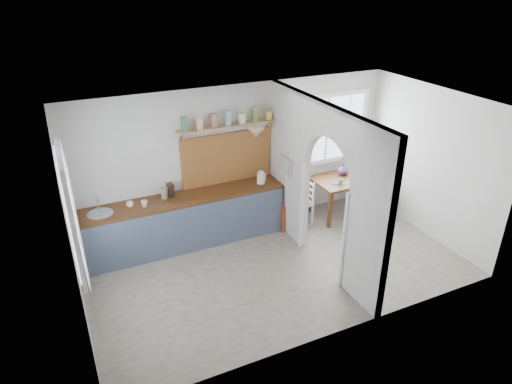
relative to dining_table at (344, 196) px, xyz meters
name	(u,v)px	position (x,y,z in m)	size (l,w,h in m)	color
floor	(278,268)	(-1.98, -1.09, -0.37)	(5.80, 3.20, 0.01)	gray
ceiling	(282,108)	(-1.98, -1.09, 2.23)	(5.80, 3.20, 0.01)	#BBB7A7
walls	(280,195)	(-1.98, -1.09, 0.93)	(5.81, 3.21, 2.60)	#BBB7A7
partition	(319,176)	(-1.28, -1.03, 1.08)	(0.12, 3.20, 2.60)	#BBB7A7
kitchen_window	(68,213)	(-4.85, -1.09, 1.28)	(0.10, 1.16, 1.50)	white
nook_window	(327,129)	(-0.18, 0.47, 1.23)	(1.76, 0.10, 1.30)	white
counter	(183,220)	(-3.11, 0.24, 0.08)	(3.50, 0.60, 0.90)	#502C16
sink	(100,214)	(-4.41, 0.21, 0.52)	(0.40, 0.40, 0.02)	#B1B8C2
backsplash	(227,158)	(-2.18, 0.49, 0.98)	(1.65, 0.03, 0.90)	brown
shelf	(228,123)	(-2.18, 0.40, 1.63)	(1.75, 0.20, 0.21)	#A48246
pendant_lamp	(256,133)	(-1.83, 0.06, 1.51)	(0.26, 0.26, 0.16)	beige
utensil_rail	(287,158)	(-1.37, -0.19, 1.08)	(0.02, 0.02, 0.50)	#B1B8C2
dining_table	(344,196)	(0.00, 0.00, 0.00)	(1.20, 0.80, 0.75)	#502C16
chair_left	(300,201)	(-0.91, 0.08, 0.05)	(0.39, 0.39, 0.84)	silver
chair_right	(379,186)	(0.84, 0.00, 0.05)	(0.38, 0.38, 0.84)	silver
kettle	(261,177)	(-1.68, 0.18, 0.64)	(0.19, 0.15, 0.22)	white
mug_a	(144,204)	(-3.73, 0.16, 0.58)	(0.11, 0.11, 0.10)	silver
mug_b	(130,204)	(-3.94, 0.25, 0.57)	(0.11, 0.11, 0.09)	white
knife_block	(170,190)	(-3.25, 0.36, 0.63)	(0.10, 0.14, 0.21)	#342417
jar	(164,193)	(-3.36, 0.32, 0.62)	(0.11, 0.11, 0.18)	#756D58
towel_magenta	(282,218)	(-1.40, -0.12, -0.10)	(0.02, 0.03, 0.57)	#B0163D
towel_orange	(283,221)	(-1.40, -0.16, -0.12)	(0.02, 0.03, 0.49)	#E54C03
bowl	(362,175)	(0.32, -0.07, 0.41)	(0.28, 0.28, 0.07)	silver
table_cup	(341,181)	(-0.22, -0.16, 0.42)	(0.10, 0.10, 0.09)	#6EA46F
plate	(335,183)	(-0.30, -0.10, 0.38)	(0.17, 0.17, 0.01)	#2C2625
vase	(343,169)	(0.05, 0.17, 0.48)	(0.21, 0.21, 0.22)	#492B59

